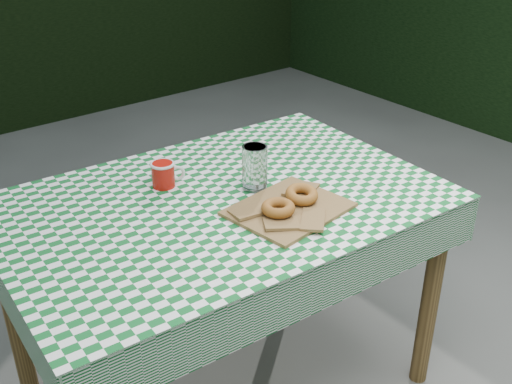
% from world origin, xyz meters
% --- Properties ---
extents(table, '(1.34, 0.93, 0.75)m').
position_xyz_m(table, '(0.05, -0.02, 0.38)').
color(table, '#533A1C').
rests_on(table, ground).
extents(tablecloth, '(1.36, 0.96, 0.01)m').
position_xyz_m(tablecloth, '(0.05, -0.02, 0.75)').
color(tablecloth, '#0E5922').
rests_on(tablecloth, table).
extents(paper_bag, '(0.36, 0.30, 0.02)m').
position_xyz_m(paper_bag, '(0.16, -0.21, 0.76)').
color(paper_bag, olive).
rests_on(paper_bag, tablecloth).
extents(bagel_front, '(0.11, 0.11, 0.03)m').
position_xyz_m(bagel_front, '(0.11, -0.22, 0.79)').
color(bagel_front, brown).
rests_on(bagel_front, paper_bag).
extents(bagel_back, '(0.12, 0.12, 0.03)m').
position_xyz_m(bagel_back, '(0.22, -0.20, 0.79)').
color(bagel_back, '#9D5B20').
rests_on(bagel_back, paper_bag).
extents(coffee_mug, '(0.19, 0.19, 0.08)m').
position_xyz_m(coffee_mug, '(-0.04, 0.15, 0.80)').
color(coffee_mug, '#A6120A').
rests_on(coffee_mug, tablecloth).
extents(drinking_glass, '(0.10, 0.10, 0.14)m').
position_xyz_m(drinking_glass, '(0.17, -0.03, 0.83)').
color(drinking_glass, silver).
rests_on(drinking_glass, tablecloth).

